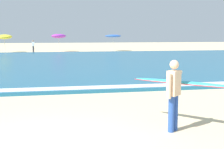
% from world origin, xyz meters
% --- Properties ---
extents(ground_plane, '(160.00, 160.00, 0.00)m').
position_xyz_m(ground_plane, '(0.00, 0.00, 0.00)').
color(ground_plane, beige).
extents(sea, '(120.00, 28.00, 0.14)m').
position_xyz_m(sea, '(0.00, 19.87, 0.07)').
color(sea, '#1E6084').
rests_on(sea, ground).
extents(surf_foam, '(120.00, 0.80, 0.01)m').
position_xyz_m(surf_foam, '(0.00, 6.47, 0.15)').
color(surf_foam, white).
rests_on(surf_foam, sea).
extents(surfer_with_board, '(2.11, 2.37, 1.73)m').
position_xyz_m(surfer_with_board, '(3.22, 0.71, 1.03)').
color(surfer_with_board, '#284CA3').
rests_on(surfer_with_board, ground).
extents(beach_umbrella_1, '(1.88, 1.92, 2.34)m').
position_xyz_m(beach_umbrella_1, '(-5.14, 36.22, 1.98)').
color(beach_umbrella_1, beige).
rests_on(beach_umbrella_1, ground).
extents(beach_umbrella_2, '(1.94, 1.98, 2.41)m').
position_xyz_m(beach_umbrella_2, '(1.65, 36.93, 2.06)').
color(beach_umbrella_2, beige).
rests_on(beach_umbrella_2, ground).
extents(beach_umbrella_3, '(2.17, 2.18, 2.29)m').
position_xyz_m(beach_umbrella_3, '(8.95, 36.69, 2.06)').
color(beach_umbrella_3, beige).
rests_on(beach_umbrella_3, ground).
extents(beachgoer_near_row_left, '(0.32, 0.20, 1.58)m').
position_xyz_m(beachgoer_near_row_left, '(-1.58, 34.74, 0.84)').
color(beachgoer_near_row_left, '#383842').
rests_on(beachgoer_near_row_left, ground).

